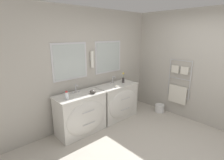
{
  "coord_description": "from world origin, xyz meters",
  "views": [
    {
      "loc": [
        -2.36,
        -1.21,
        2.06
      ],
      "look_at": [
        0.03,
        1.43,
        1.1
      ],
      "focal_mm": 28.0,
      "sensor_mm": 36.0,
      "label": 1
    }
  ],
  "objects_px": {
    "flower_vase": "(123,79)",
    "waste_bin": "(160,108)",
    "amenity_bowl": "(93,92)",
    "vanity_left": "(81,114)",
    "vanity_right": "(117,101)",
    "toiletry_bottle": "(67,96)"
  },
  "relations": [
    {
      "from": "vanity_left",
      "to": "vanity_right",
      "type": "relative_size",
      "value": 1.0
    },
    {
      "from": "vanity_left",
      "to": "amenity_bowl",
      "type": "xyz_separation_m",
      "value": [
        0.23,
        -0.11,
        0.46
      ]
    },
    {
      "from": "vanity_left",
      "to": "vanity_right",
      "type": "height_order",
      "value": "same"
    },
    {
      "from": "toiletry_bottle",
      "to": "amenity_bowl",
      "type": "distance_m",
      "value": 0.56
    },
    {
      "from": "vanity_left",
      "to": "flower_vase",
      "type": "height_order",
      "value": "flower_vase"
    },
    {
      "from": "amenity_bowl",
      "to": "waste_bin",
      "type": "height_order",
      "value": "amenity_bowl"
    },
    {
      "from": "amenity_bowl",
      "to": "flower_vase",
      "type": "xyz_separation_m",
      "value": [
        1.06,
        0.16,
        0.07
      ]
    },
    {
      "from": "toiletry_bottle",
      "to": "flower_vase",
      "type": "height_order",
      "value": "flower_vase"
    },
    {
      "from": "toiletry_bottle",
      "to": "waste_bin",
      "type": "height_order",
      "value": "toiletry_bottle"
    },
    {
      "from": "waste_bin",
      "to": "flower_vase",
      "type": "bearing_deg",
      "value": 144.47
    },
    {
      "from": "amenity_bowl",
      "to": "vanity_right",
      "type": "bearing_deg",
      "value": 7.7
    },
    {
      "from": "flower_vase",
      "to": "vanity_right",
      "type": "bearing_deg",
      "value": -169.35
    },
    {
      "from": "flower_vase",
      "to": "amenity_bowl",
      "type": "bearing_deg",
      "value": -171.62
    },
    {
      "from": "toiletry_bottle",
      "to": "vanity_left",
      "type": "bearing_deg",
      "value": 9.08
    },
    {
      "from": "vanity_right",
      "to": "waste_bin",
      "type": "height_order",
      "value": "vanity_right"
    },
    {
      "from": "vanity_right",
      "to": "flower_vase",
      "type": "xyz_separation_m",
      "value": [
        0.24,
        0.05,
        0.53
      ]
    },
    {
      "from": "amenity_bowl",
      "to": "flower_vase",
      "type": "relative_size",
      "value": 0.48
    },
    {
      "from": "flower_vase",
      "to": "waste_bin",
      "type": "xyz_separation_m",
      "value": [
        0.82,
        -0.59,
        -0.85
      ]
    },
    {
      "from": "amenity_bowl",
      "to": "vanity_left",
      "type": "bearing_deg",
      "value": 154.58
    },
    {
      "from": "waste_bin",
      "to": "toiletry_bottle",
      "type": "bearing_deg",
      "value": 168.64
    },
    {
      "from": "vanity_right",
      "to": "waste_bin",
      "type": "xyz_separation_m",
      "value": [
        1.07,
        -0.54,
        -0.32
      ]
    },
    {
      "from": "vanity_left",
      "to": "waste_bin",
      "type": "xyz_separation_m",
      "value": [
        2.11,
        -0.54,
        -0.32
      ]
    }
  ]
}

